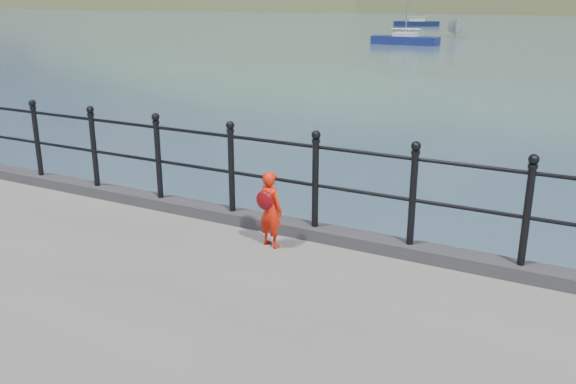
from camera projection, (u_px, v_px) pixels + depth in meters
The scene contains 7 objects.
ground at pixel (278, 295), 8.22m from camera, with size 600.00×600.00×0.00m, color #2D4251.
kerb at pixel (272, 224), 7.76m from camera, with size 60.00×0.30×0.15m, color #28282B.
railing at pixel (272, 167), 7.54m from camera, with size 18.11×0.11×1.20m.
child at pixel (270, 209), 7.11m from camera, with size 0.38×0.34×0.92m.
launch_white at pixel (456, 28), 62.20m from camera, with size 1.80×4.78×1.85m, color silver.
sailboat_left at pixel (416, 24), 85.80m from camera, with size 6.49×4.15×8.82m.
sailboat_port at pixel (405, 41), 52.05m from camera, with size 5.68×1.94×8.23m.
Camera 1 is at (3.61, -6.47, 3.82)m, focal length 38.00 mm.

